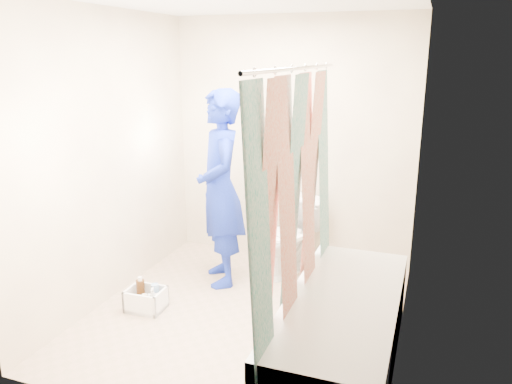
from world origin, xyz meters
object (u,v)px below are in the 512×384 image
(toilet, at_px, (288,237))
(cleaning_caddy, at_px, (147,300))
(plumber, at_px, (220,189))
(bathtub, at_px, (341,330))

(toilet, relative_size, cleaning_caddy, 2.30)
(toilet, distance_m, cleaning_caddy, 1.45)
(plumber, bearing_deg, cleaning_caddy, -59.48)
(toilet, xyz_separation_m, cleaning_caddy, (-0.88, -1.12, -0.27))
(toilet, distance_m, plumber, 0.84)
(bathtub, bearing_deg, cleaning_caddy, 172.26)
(bathtub, bearing_deg, toilet, 119.50)
(plumber, height_order, cleaning_caddy, plumber)
(plumber, bearing_deg, bathtub, 20.23)
(bathtub, xyz_separation_m, plumber, (-1.28, 0.95, 0.61))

